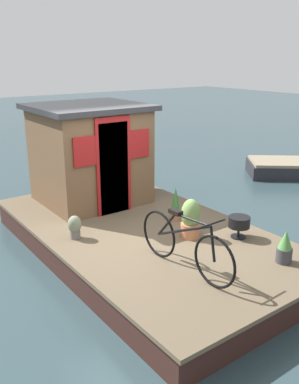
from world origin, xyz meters
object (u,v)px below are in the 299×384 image
at_px(potted_plant_succulent, 285,247).
at_px(potted_plant_basil, 191,219).
at_px(potted_plant_mint, 176,205).
at_px(potted_plant_fern, 75,226).
at_px(dinghy_boat, 296,168).
at_px(houseboat_cabin, 90,153).
at_px(charcoal_grill, 239,223).
at_px(bicycle, 185,244).

height_order(potted_plant_succulent, potted_plant_basil, potted_plant_basil).
distance_m(potted_plant_mint, potted_plant_basil, 0.79).
bearing_deg(potted_plant_fern, dinghy_boat, -81.46).
xyz_separation_m(potted_plant_basil, potted_plant_fern, (1.06, 1.53, -0.10)).
distance_m(potted_plant_mint, potted_plant_fern, 1.86).
bearing_deg(houseboat_cabin, charcoal_grill, -161.24).
bearing_deg(potted_plant_succulent, houseboat_cabin, 12.72).
bearing_deg(potted_plant_fern, potted_plant_basil, -124.65).
distance_m(potted_plant_basil, dinghy_boat, 6.41).
bearing_deg(charcoal_grill, potted_plant_succulent, 172.65).
distance_m(potted_plant_mint, dinghy_boat, 5.91).
distance_m(potted_plant_succulent, potted_plant_basil, 1.53).
distance_m(potted_plant_fern, dinghy_boat, 7.63).
bearing_deg(dinghy_boat, potted_plant_succulent, 123.52).
xyz_separation_m(charcoal_grill, dinghy_boat, (2.66, -5.37, -0.50)).
height_order(houseboat_cabin, dinghy_boat, houseboat_cabin).
bearing_deg(potted_plant_succulent, bicycle, 62.97).
bearing_deg(potted_plant_mint, houseboat_cabin, 20.85).
bearing_deg(houseboat_cabin, bicycle, 173.23).
bearing_deg(potted_plant_fern, potted_plant_mint, -100.17).
relative_size(bicycle, potted_plant_succulent, 3.69).
relative_size(charcoal_grill, dinghy_boat, 0.12).
relative_size(potted_plant_succulent, dinghy_boat, 0.17).
relative_size(potted_plant_mint, charcoal_grill, 1.68).
distance_m(houseboat_cabin, charcoal_grill, 3.29).
relative_size(potted_plant_fern, charcoal_grill, 1.08).
xyz_separation_m(potted_plant_fern, charcoal_grill, (-1.53, -2.16, 0.05)).
distance_m(potted_plant_basil, charcoal_grill, 0.79).
relative_size(potted_plant_basil, charcoal_grill, 1.82).
distance_m(potted_plant_fern, charcoal_grill, 2.65).
xyz_separation_m(potted_plant_basil, dinghy_boat, (2.19, -5.99, -0.56)).
relative_size(potted_plant_mint, potted_plant_fern, 1.56).
relative_size(potted_plant_mint, dinghy_boat, 0.21).
distance_m(potted_plant_basil, potted_plant_fern, 1.87).
distance_m(bicycle, dinghy_boat, 7.45).
height_order(potted_plant_basil, dinghy_boat, potted_plant_basil).
distance_m(potted_plant_succulent, dinghy_boat, 6.61).
bearing_deg(bicycle, potted_plant_mint, -35.81).
height_order(bicycle, charcoal_grill, bicycle).
bearing_deg(potted_plant_basil, potted_plant_succulent, -160.97).
xyz_separation_m(houseboat_cabin, bicycle, (-3.35, 0.40, -0.59)).
bearing_deg(houseboat_cabin, potted_plant_basil, -171.00).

